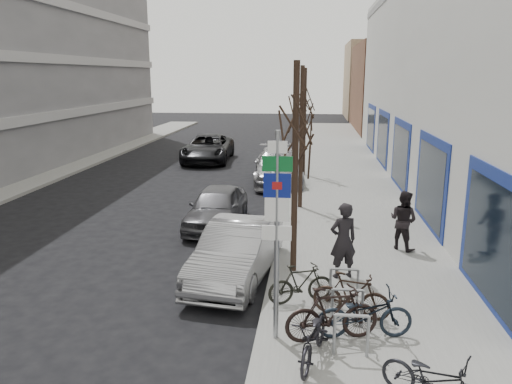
% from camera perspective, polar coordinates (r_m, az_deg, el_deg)
% --- Properties ---
extents(ground, '(120.00, 120.00, 0.00)m').
position_cam_1_polar(ground, '(10.65, -11.25, -15.96)').
color(ground, black).
rests_on(ground, ground).
extents(sidewalk_east, '(5.00, 70.00, 0.15)m').
position_cam_1_polar(sidewalk_east, '(19.56, 10.60, -2.05)').
color(sidewalk_east, slate).
rests_on(sidewalk_east, ground).
extents(brick_building_far, '(12.00, 14.00, 8.00)m').
position_cam_1_polar(brick_building_far, '(49.85, 18.37, 11.25)').
color(brick_building_far, brown).
rests_on(brick_building_far, ground).
extents(tan_building_far, '(13.00, 12.00, 9.00)m').
position_cam_1_polar(tan_building_far, '(64.69, 16.15, 12.15)').
color(tan_building_far, '#937A5B').
rests_on(tan_building_far, ground).
extents(highway_sign_pole, '(0.55, 0.10, 4.20)m').
position_cam_1_polar(highway_sign_pole, '(9.24, 2.40, -3.73)').
color(highway_sign_pole, gray).
rests_on(highway_sign_pole, ground).
extents(bike_rack, '(0.66, 2.26, 0.83)m').
position_cam_1_polar(bike_rack, '(10.47, 10.39, -12.40)').
color(bike_rack, gray).
rests_on(bike_rack, sidewalk_east).
extents(tree_near, '(1.80, 1.80, 5.50)m').
position_cam_1_polar(tree_near, '(12.38, 4.58, 8.33)').
color(tree_near, black).
rests_on(tree_near, ground).
extents(tree_mid, '(1.80, 1.80, 5.50)m').
position_cam_1_polar(tree_mid, '(18.86, 5.28, 9.99)').
color(tree_mid, black).
rests_on(tree_mid, ground).
extents(tree_far, '(1.80, 1.80, 5.50)m').
position_cam_1_polar(tree_far, '(25.35, 5.62, 10.80)').
color(tree_far, black).
rests_on(tree_far, ground).
extents(meter_front, '(0.10, 0.08, 1.27)m').
position_cam_1_polar(meter_front, '(12.59, 2.18, -6.43)').
color(meter_front, gray).
rests_on(meter_front, sidewalk_east).
extents(meter_mid, '(0.10, 0.08, 1.27)m').
position_cam_1_polar(meter_mid, '(17.86, 3.51, -0.51)').
color(meter_mid, gray).
rests_on(meter_mid, sidewalk_east).
extents(meter_back, '(0.10, 0.08, 1.27)m').
position_cam_1_polar(meter_back, '(23.23, 4.23, 2.69)').
color(meter_back, gray).
rests_on(meter_back, sidewalk_east).
extents(bike_near_left, '(0.90, 1.80, 1.06)m').
position_cam_1_polar(bike_near_left, '(9.24, 6.72, -15.82)').
color(bike_near_left, black).
rests_on(bike_near_left, sidewalk_east).
extents(bike_near_right, '(1.95, 1.06, 1.13)m').
position_cam_1_polar(bike_near_right, '(9.90, 8.70, -13.54)').
color(bike_near_right, black).
rests_on(bike_near_right, sidewalk_east).
extents(bike_mid_curb, '(1.94, 0.84, 1.15)m').
position_cam_1_polar(bike_mid_curb, '(10.12, 12.31, -13.05)').
color(bike_mid_curb, black).
rests_on(bike_mid_curb, sidewalk_east).
extents(bike_mid_inner, '(1.59, 0.98, 0.93)m').
position_cam_1_polar(bike_mid_inner, '(11.37, 5.15, -10.34)').
color(bike_mid_inner, black).
rests_on(bike_mid_inner, sidewalk_east).
extents(bike_far_curb, '(1.67, 1.28, 1.01)m').
position_cam_1_polar(bike_far_curb, '(8.62, 19.62, -19.05)').
color(bike_far_curb, black).
rests_on(bike_far_curb, sidewalk_east).
extents(bike_far_inner, '(1.73, 0.88, 1.01)m').
position_cam_1_polar(bike_far_inner, '(10.86, 10.85, -11.48)').
color(bike_far_inner, black).
rests_on(bike_far_inner, sidewalk_east).
extents(parked_car_front, '(2.12, 4.64, 1.48)m').
position_cam_1_polar(parked_car_front, '(12.90, -2.20, -6.79)').
color(parked_car_front, '#96969B').
rests_on(parked_car_front, ground).
extents(parked_car_mid, '(1.86, 4.23, 1.42)m').
position_cam_1_polar(parked_car_mid, '(17.26, -4.49, -1.73)').
color(parked_car_mid, '#4B4B50').
rests_on(parked_car_mid, ground).
extents(parked_car_back, '(2.75, 5.82, 1.64)m').
position_cam_1_polar(parked_car_back, '(24.31, 2.56, 2.96)').
color(parked_car_back, '#98979C').
rests_on(parked_car_back, ground).
extents(lane_car, '(2.92, 5.92, 1.62)m').
position_cam_1_polar(lane_car, '(30.59, -5.52, 5.01)').
color(lane_car, black).
rests_on(lane_car, ground).
extents(pedestrian_near, '(0.83, 0.69, 1.94)m').
position_cam_1_polar(pedestrian_near, '(12.70, 9.93, -5.48)').
color(pedestrian_near, black).
rests_on(pedestrian_near, sidewalk_east).
extents(pedestrian_far, '(0.79, 0.76, 1.78)m').
position_cam_1_polar(pedestrian_far, '(15.17, 16.48, -3.05)').
color(pedestrian_far, black).
rests_on(pedestrian_far, sidewalk_east).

